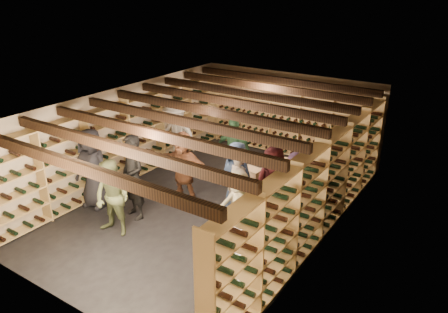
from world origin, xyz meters
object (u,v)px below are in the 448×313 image
Objects in this scene: person_7 at (238,187)px; crate_loose at (238,180)px; crate_stack_right at (251,178)px; person_4 at (241,237)px; person_10 at (233,151)px; person_11 at (294,185)px; person_12 at (301,198)px; person_1 at (133,177)px; person_2 at (113,198)px; person_3 at (237,206)px; person_0 at (93,168)px; crate_stack_left at (276,171)px; person_5 at (183,166)px; person_6 at (237,175)px; person_8 at (275,192)px; person_9 at (176,134)px.

crate_loose is at bearing 133.08° from person_7.
crate_stack_right is 0.36× the size of person_4.
person_10 is 2.18m from person_11.
person_1 is at bearing -140.59° from person_12.
person_2 is 2.50m from person_3.
person_0 is 4.64m from person_12.
crate_stack_left is at bearing 44.77° from person_0.
crate_stack_right is 0.35× the size of person_7.
person_12 is at bearing 15.75° from person_0.
person_1 reaches higher than person_5.
person_6 is at bearing 13.66° from person_5.
person_3 is at bearing -58.12° from person_10.
person_11 is at bearing -50.55° from crate_stack_left.
person_8 is (0.48, 0.62, 0.20)m from person_3.
person_9 is at bearing 132.58° from person_5.
person_8 is at bearing -47.65° from crate_stack_right.
person_5 reaches higher than crate_stack_left.
person_7 reaches higher than person_4.
person_8 is at bearing -5.62° from person_5.
crate_stack_right is 2.47m from person_9.
person_0 is 2.02m from person_5.
person_6 is (1.47, 2.34, -0.02)m from person_2.
person_5 is (0.20, 2.00, 0.02)m from person_2.
person_6 is 1.32m from person_11.
person_6 is at bearing -78.68° from crate_stack_right.
person_6 is 1.28m from person_10.
person_3 is 1.01× the size of person_4.
person_3 is 1.37m from person_6.
person_9 is (-2.58, 1.04, 0.17)m from person_6.
person_10 is at bearing 72.86° from person_2.
person_6 is (0.21, -1.04, 0.53)m from crate_stack_right.
person_1 reaches higher than crate_loose.
person_10 is at bearing -2.43° from person_9.
person_11 is (2.90, 1.87, -0.18)m from person_1.
person_4 is 2.43m from person_6.
person_2 is at bearing -110.48° from crate_stack_right.
person_3 is 1.06m from person_4.
crate_stack_right is 0.35× the size of person_11.
person_0 is 1.08× the size of person_10.
person_2 reaches higher than crate_loose.
person_12 is at bearing -28.12° from crate_loose.
person_4 is at bearing -57.56° from crate_loose.
person_2 reaches higher than person_6.
person_4 reaches higher than crate_stack_left.
crate_stack_left is 2.89m from person_9.
person_7 is (1.58, -0.12, -0.07)m from person_5.
person_1 reaches higher than crate_stack_left.
person_4 is 3.71m from person_10.
person_5 reaches higher than person_4.
person_5 is (0.34, 1.26, -0.12)m from person_1.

